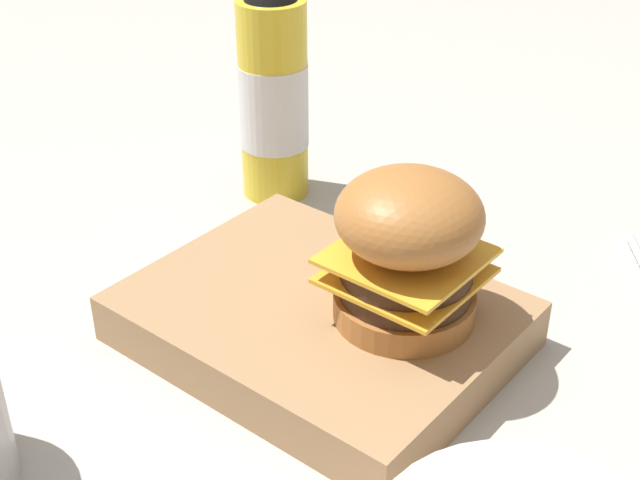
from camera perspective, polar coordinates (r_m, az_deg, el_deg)
The scene contains 4 objects.
ground_plane at distance 0.71m, azimuth 2.09°, elevation -3.42°, with size 6.00×6.00×0.00m, color #B7B2A8.
serving_board at distance 0.64m, azimuth 0.00°, elevation -5.21°, with size 0.26×0.20×0.04m.
burger at distance 0.59m, azimuth 5.61°, elevation -0.48°, with size 0.10×0.10×0.11m.
ketchup_bottle at distance 0.81m, azimuth -3.01°, elevation 9.38°, with size 0.06×0.06×0.22m.
Camera 1 is at (-0.35, 0.47, 0.40)m, focal length 50.00 mm.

